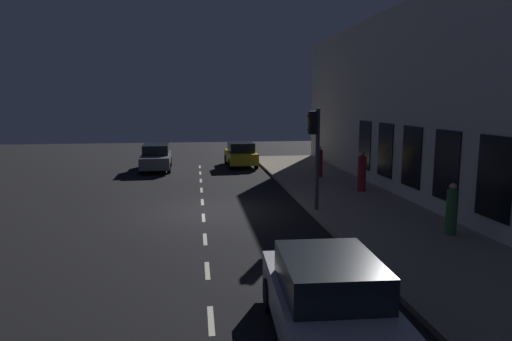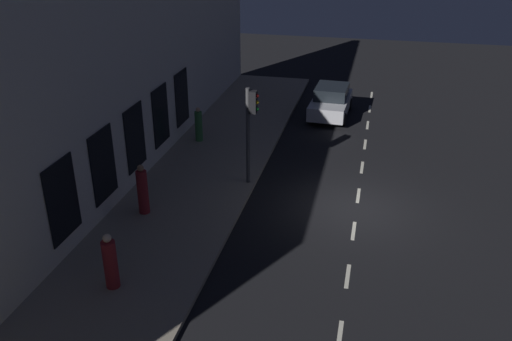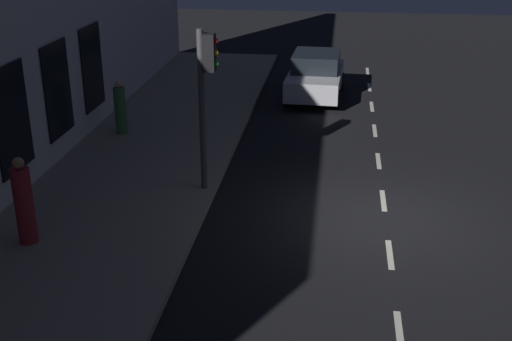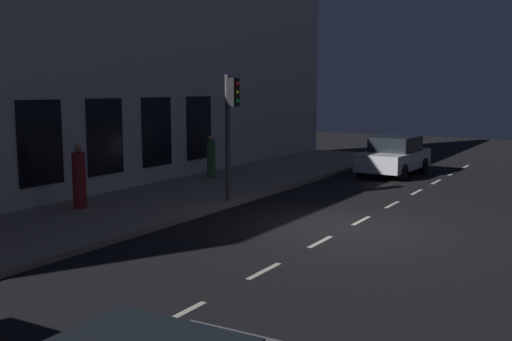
{
  "view_description": "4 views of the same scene",
  "coord_description": "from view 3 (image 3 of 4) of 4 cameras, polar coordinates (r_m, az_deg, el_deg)",
  "views": [
    {
      "loc": [
        -0.22,
        -16.92,
        4.2
      ],
      "look_at": [
        2.32,
        1.75,
        1.28
      ],
      "focal_mm": 31.18,
      "sensor_mm": 36.0,
      "label": 1
    },
    {
      "loc": [
        -0.34,
        17.61,
        9.67
      ],
      "look_at": [
        3.6,
        0.65,
        1.43
      ],
      "focal_mm": 38.11,
      "sensor_mm": 36.0,
      "label": 2
    },
    {
      "loc": [
        1.19,
        13.45,
        6.54
      ],
      "look_at": [
        2.79,
        0.94,
        1.41
      ],
      "focal_mm": 46.37,
      "sensor_mm": 36.0,
      "label": 3
    },
    {
      "loc": [
        -5.7,
        13.93,
        3.57
      ],
      "look_at": [
        1.86,
        1.44,
        1.53
      ],
      "focal_mm": 41.65,
      "sensor_mm": 36.0,
      "label": 4
    }
  ],
  "objects": [
    {
      "name": "ground_plane",
      "position": [
        15.01,
        11.11,
        -4.15
      ],
      "size": [
        60.0,
        60.0,
        0.0
      ],
      "primitive_type": "plane",
      "color": "black"
    },
    {
      "name": "sidewalk",
      "position": [
        15.76,
        -12.15,
        -2.61
      ],
      "size": [
        4.5,
        32.0,
        0.15
      ],
      "color": "gray",
      "rests_on": "ground"
    },
    {
      "name": "lane_centre_line",
      "position": [
        15.91,
        10.92,
        -2.55
      ],
      "size": [
        0.12,
        27.2,
        0.01
      ],
      "color": "beige",
      "rests_on": "ground"
    },
    {
      "name": "traffic_light",
      "position": [
        15.14,
        -4.35,
        7.45
      ],
      "size": [
        0.5,
        0.32,
        3.81
      ],
      "color": "#424244",
      "rests_on": "sidewalk"
    },
    {
      "name": "parked_car_1",
      "position": [
        23.97,
        5.16,
        8.17
      ],
      "size": [
        2.06,
        4.07,
        1.58
      ],
      "rotation": [
        0.0,
        0.0,
        -0.04
      ],
      "color": "#B7B7BC",
      "rests_on": "ground"
    },
    {
      "name": "pedestrian_0",
      "position": [
        19.93,
        -11.63,
        5.22
      ],
      "size": [
        0.48,
        0.48,
        1.61
      ],
      "rotation": [
        0.0,
        0.0,
        0.94
      ],
      "color": "#336B38",
      "rests_on": "sidewalk"
    },
    {
      "name": "pedestrian_1",
      "position": [
        13.9,
        -19.38,
        -2.71
      ],
      "size": [
        0.45,
        0.45,
        1.83
      ],
      "rotation": [
        0.0,
        0.0,
        0.23
      ],
      "color": "maroon",
      "rests_on": "sidewalk"
    }
  ]
}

